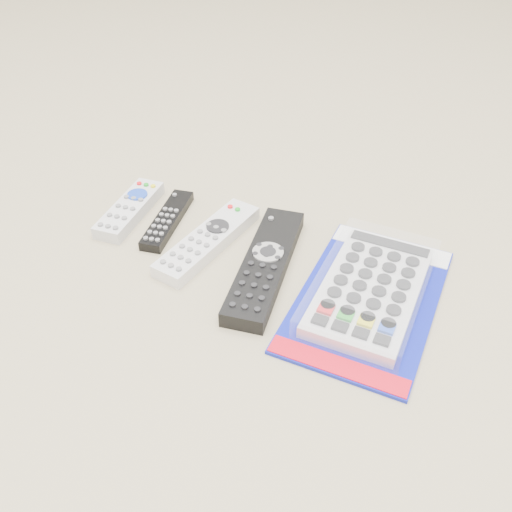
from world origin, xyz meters
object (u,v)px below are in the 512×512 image
at_px(remote_slim_black, 167,220).
at_px(remote_silver_dvd, 208,240).
at_px(remote_small_grey, 130,209).
at_px(remote_large_black, 265,265).
at_px(jumbo_remote_packaged, 370,289).

relative_size(remote_slim_black, remote_silver_dvd, 0.74).
height_order(remote_small_grey, remote_large_black, remote_large_black).
height_order(remote_large_black, jumbo_remote_packaged, jumbo_remote_packaged).
bearing_deg(jumbo_remote_packaged, remote_large_black, -177.06).
relative_size(remote_silver_dvd, remote_large_black, 0.84).
bearing_deg(remote_large_black, remote_silver_dvd, 161.40).
height_order(remote_small_grey, remote_silver_dvd, same).
relative_size(remote_small_grey, remote_silver_dvd, 0.75).
bearing_deg(remote_large_black, remote_slim_black, 158.92).
height_order(remote_slim_black, jumbo_remote_packaged, jumbo_remote_packaged).
height_order(remote_small_grey, remote_slim_black, remote_small_grey).
height_order(remote_silver_dvd, jumbo_remote_packaged, jumbo_remote_packaged).
xyz_separation_m(remote_small_grey, remote_silver_dvd, (0.16, -0.03, -0.00)).
xyz_separation_m(remote_slim_black, jumbo_remote_packaged, (0.36, -0.05, 0.01)).
bearing_deg(remote_small_grey, jumbo_remote_packaged, -9.77).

